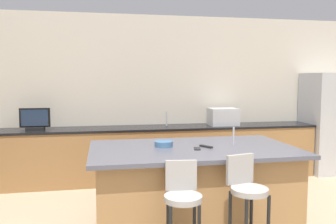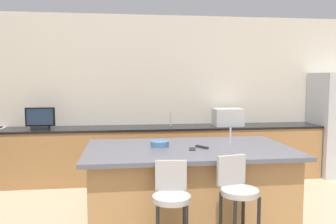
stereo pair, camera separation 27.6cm
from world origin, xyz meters
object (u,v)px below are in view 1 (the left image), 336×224
Objects in this scene: microwave at (223,117)px; bar_stool_left at (183,205)px; refrigerator at (331,123)px; tv_monitor at (35,120)px; tv_remote at (206,146)px; kitchen_island at (193,186)px; cell_phone at (197,149)px; bar_stool_right at (247,199)px; fruit_bowl at (164,144)px.

microwave is 3.07m from bar_stool_left.
refrigerator is 3.73× the size of microwave.
refrigerator is at bearing -0.05° from tv_monitor.
microwave is at bearing 178.42° from refrigerator.
tv_monitor is at bearing 107.96° from tv_remote.
kitchen_island is 0.46m from cell_phone.
refrigerator is 2.04m from microwave.
fruit_bowl is at bearing 108.92° from bar_stool_right.
refrigerator is at bearing 44.59° from cell_phone.
refrigerator is 3.46m from tv_remote.
refrigerator reaches higher than cell_phone.
cell_phone is at bearing -43.42° from tv_monitor.
kitchen_island is 1.29× the size of refrigerator.
kitchen_island is 0.48m from tv_remote.
bar_stool_left is at bearing 165.19° from bar_stool_right.
tv_monitor reaches higher than tv_remote.
bar_stool_left is at bearing -102.31° from cell_phone.
bar_stool_right is (-0.74, -2.73, -0.46)m from microwave.
tv_monitor is (-2.03, 1.83, 0.59)m from kitchen_island.
bar_stool_right is 5.74× the size of tv_remote.
kitchen_island is 2.37× the size of bar_stool_right.
cell_phone is at bearing 178.13° from tv_remote.
bar_stool_left is 0.61m from bar_stool_right.
refrigerator is 8.51× the size of fruit_bowl.
cell_phone is (2.05, -1.94, -0.14)m from tv_monitor.
tv_remote is at bearing -114.79° from microwave.
bar_stool_right reaches higher than kitchen_island.
microwave reaches higher than cell_phone.
tv_remote is (0.46, -0.13, -0.02)m from fruit_bowl.
bar_stool_right is 0.86m from cell_phone.
kitchen_island is at bearing 112.60° from cell_phone.
refrigerator reaches higher than kitchen_island.
refrigerator is 3.80m from fruit_bowl.
fruit_bowl is 1.40× the size of cell_phone.
tv_monitor is 0.46× the size of bar_stool_right.
refrigerator is 11.94× the size of cell_phone.
refrigerator is at bearing 30.19° from bar_stool_right.
tv_monitor is 2.14× the size of fruit_bowl.
bar_stool_left is 6.27× the size of cell_phone.
bar_stool_right is (-2.77, -2.68, -0.31)m from refrigerator.
fruit_bowl is at bearing -45.41° from tv_monitor.
cell_phone is (0.33, 0.73, 0.36)m from bar_stool_left.
fruit_bowl is at bearing 161.06° from cell_phone.
tv_monitor reaches higher than bar_stool_left.
refrigerator is at bearing 27.04° from fruit_bowl.
tv_monitor is 2.99× the size of cell_phone.
tv_monitor reaches higher than microwave.
microwave is 0.51× the size of bar_stool_left.
cell_phone is (-0.27, 0.75, 0.33)m from bar_stool_right.
bar_stool_left is 1.00m from tv_remote.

